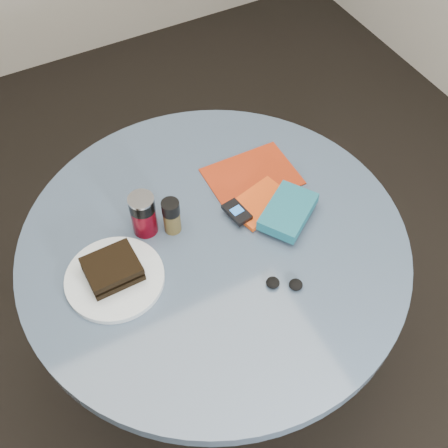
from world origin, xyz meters
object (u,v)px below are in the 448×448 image
sandwich (112,269)px  red_book (260,203)px  headphones (284,284)px  novel (288,211)px  magazine (252,176)px  soda_can (143,214)px  mp3_player (237,212)px  plate (115,278)px  pepper_grinder (171,216)px  table (215,275)px

sandwich → red_book: 0.43m
sandwich → headphones: (0.35, -0.21, -0.03)m
novel → sandwich: bearing=140.7°
sandwich → magazine: size_ratio=0.52×
soda_can → red_book: soda_can is taller
red_book → mp3_player: 0.08m
plate → headphones: bearing=-30.2°
pepper_grinder → magazine: bearing=12.9°
novel → mp3_player: (-0.11, 0.07, -0.01)m
pepper_grinder → mp3_player: bearing=-15.5°
soda_can → mp3_player: (0.23, -0.08, -0.04)m
soda_can → plate: bearing=-139.6°
soda_can → novel: soda_can is taller
magazine → novel: (0.01, -0.17, 0.03)m
soda_can → red_book: bearing=-13.3°
table → soda_can: 0.29m
soda_can → sandwich: bearing=-141.5°
table → magazine: size_ratio=4.10×
pepper_grinder → red_book: bearing=-9.2°
pepper_grinder → red_book: (0.24, -0.04, -0.04)m
mp3_player → headphones: size_ratio=0.92×
table → magazine: 0.29m
plate → pepper_grinder: bearing=21.9°
novel → soda_can: bearing=123.2°
table → headphones: 0.28m
red_book → soda_can: bearing=152.5°
mp3_player → novel: bearing=-30.4°
table → magazine: bearing=36.5°
table → novel: bearing=-8.5°
soda_can → mp3_player: soda_can is taller
magazine → mp3_player: (-0.11, -0.11, 0.02)m
mp3_player → pepper_grinder: bearing=164.5°
soda_can → mp3_player: 0.24m
pepper_grinder → headphones: bearing=-59.8°
table → soda_can: (-0.14, 0.11, 0.23)m
red_book → headphones: (-0.08, -0.24, -0.00)m
soda_can → headphones: bearing=-54.2°
sandwich → red_book: bearing=3.9°
table → headphones: bearing=-66.3°
soda_can → magazine: soda_can is taller
soda_can → mp3_player: size_ratio=1.46×
pepper_grinder → novel: (0.28, -0.11, -0.02)m
plate → red_book: size_ratio=1.51×
pepper_grinder → novel: 0.30m
table → mp3_player: mp3_player is taller
table → sandwich: 0.33m
sandwich → table: bearing=-3.1°
sandwich → red_book: size_ratio=0.80×
magazine → novel: novel is taller
pepper_grinder → mp3_player: size_ratio=1.24×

